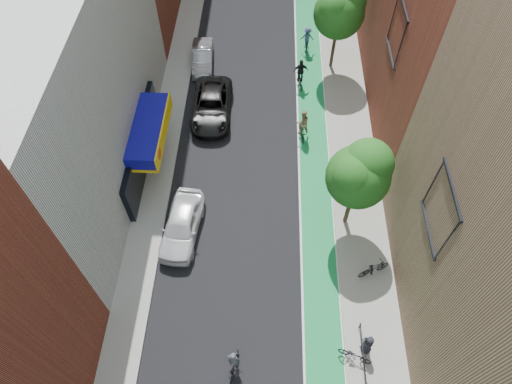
# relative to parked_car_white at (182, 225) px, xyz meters

# --- Properties ---
(bike_lane) EXTENTS (2.00, 68.00, 0.01)m
(bike_lane) POSITION_rel_parked_car_white_xyz_m (7.83, 17.03, -0.81)
(bike_lane) COLOR #167E3F
(bike_lane) RESTS_ON ground
(sidewalk_left) EXTENTS (2.00, 68.00, 0.15)m
(sidewalk_left) POSITION_rel_parked_car_white_xyz_m (-2.17, 17.03, -0.74)
(sidewalk_left) COLOR gray
(sidewalk_left) RESTS_ON ground
(sidewalk_right) EXTENTS (3.00, 68.00, 0.15)m
(sidewalk_right) POSITION_rel_parked_car_white_xyz_m (10.33, 17.03, -0.74)
(sidewalk_right) COLOR gray
(sidewalk_right) RESTS_ON ground
(building_left_white) EXTENTS (8.00, 20.00, 12.00)m
(building_left_white) POSITION_rel_parked_car_white_xyz_m (-7.17, 5.03, 5.18)
(building_left_white) COLOR silver
(building_left_white) RESTS_ON ground
(tree_near) EXTENTS (3.40, 3.36, 6.42)m
(tree_near) POSITION_rel_parked_car_white_xyz_m (9.47, 1.05, 3.84)
(tree_near) COLOR #332619
(tree_near) RESTS_ON ground
(tree_mid) EXTENTS (3.55, 3.53, 6.74)m
(tree_mid) POSITION_rel_parked_car_white_xyz_m (9.47, 15.05, 4.07)
(tree_mid) COLOR #332619
(tree_mid) RESTS_ON ground
(parked_car_white) EXTENTS (2.41, 4.98, 1.64)m
(parked_car_white) POSITION_rel_parked_car_white_xyz_m (0.00, 0.00, 0.00)
(parked_car_white) COLOR silver
(parked_car_white) RESTS_ON ground
(parked_car_black) EXTENTS (2.69, 5.71, 1.58)m
(parked_car_black) POSITION_rel_parked_car_white_xyz_m (0.83, 9.68, -0.03)
(parked_car_black) COLOR black
(parked_car_black) RESTS_ON ground
(parked_car_silver) EXTENTS (1.77, 4.31, 1.39)m
(parked_car_silver) POSITION_rel_parked_car_white_xyz_m (-0.35, 14.98, -0.13)
(parked_car_silver) COLOR gray
(parked_car_silver) RESTS_ON ground
(cyclist_lead) EXTENTS (0.85, 1.72, 1.98)m
(cyclist_lead) POSITION_rel_parked_car_white_xyz_m (3.43, -7.49, -0.16)
(cyclist_lead) COLOR black
(cyclist_lead) RESTS_ON ground
(cyclist_lane_near) EXTENTS (1.01, 1.79, 2.21)m
(cyclist_lane_near) POSITION_rel_parked_car_white_xyz_m (7.03, 7.81, 0.14)
(cyclist_lane_near) COLOR black
(cyclist_lane_near) RESTS_ON ground
(cyclist_lane_mid) EXTENTS (1.13, 1.67, 2.19)m
(cyclist_lane_mid) POSITION_rel_parked_car_white_xyz_m (7.03, 12.92, 0.06)
(cyclist_lane_mid) COLOR black
(cyclist_lane_mid) RESTS_ON ground
(cyclist_lane_far) EXTENTS (1.07, 1.58, 1.98)m
(cyclist_lane_far) POSITION_rel_parked_car_white_xyz_m (7.62, 17.06, 0.07)
(cyclist_lane_far) COLOR black
(cyclist_lane_far) RESTS_ON ground
(parked_bike_mid) EXTENTS (1.91, 1.21, 1.12)m
(parked_bike_mid) POSITION_rel_parked_car_white_xyz_m (10.64, -2.30, -0.11)
(parked_bike_mid) COLOR black
(parked_bike_mid) RESTS_ON sidewalk_right
(parked_bike_far) EXTENTS (1.74, 1.12, 0.86)m
(parked_bike_far) POSITION_rel_parked_car_white_xyz_m (9.23, -6.86, -0.24)
(parked_bike_far) COLOR black
(parked_bike_far) RESTS_ON sidewalk_right
(pedestrian) EXTENTS (0.68, 0.86, 1.53)m
(pedestrian) POSITION_rel_parked_car_white_xyz_m (9.81, -6.43, 0.10)
(pedestrian) COLOR black
(pedestrian) RESTS_ON sidewalk_right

